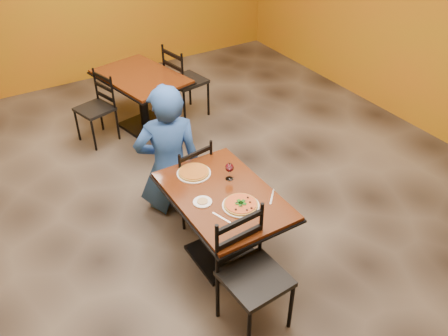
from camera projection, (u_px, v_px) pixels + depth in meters
floor at (198, 225)px, 4.79m from camera, size 7.00×8.00×0.01m
table_main at (223, 211)px, 4.12m from camera, size 0.83×1.23×0.75m
table_second at (142, 89)px, 6.08m from camera, size 1.07×1.38×0.75m
chair_main_near at (255, 279)px, 3.56m from camera, size 0.48×0.48×1.01m
chair_main_far at (186, 178)px, 4.69m from camera, size 0.46×0.46×0.90m
chair_second_left at (95, 109)px, 5.87m from camera, size 0.49×0.49×0.88m
chair_second_right at (186, 81)px, 6.38m from camera, size 0.53×0.53×1.02m
diner at (168, 149)px, 4.67m from camera, size 0.77×0.61×1.40m
plate_main at (241, 206)px, 3.87m from camera, size 0.31×0.31×0.01m
pizza_main at (241, 204)px, 3.86m from camera, size 0.28×0.28×0.02m
plate_far at (194, 173)px, 4.24m from camera, size 0.31×0.31×0.01m
pizza_far at (194, 172)px, 4.23m from camera, size 0.28×0.28×0.02m
side_plate at (202, 202)px, 3.91m from camera, size 0.16×0.16×0.01m
dip at (202, 201)px, 3.90m from camera, size 0.09×0.09×0.01m
wine_glass at (229, 171)px, 4.13m from camera, size 0.08×0.08×0.18m
fork at (221, 218)px, 3.76m from camera, size 0.07×0.19×0.00m
knife at (272, 197)px, 3.97m from camera, size 0.16×0.16×0.00m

